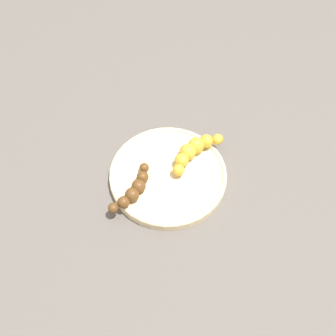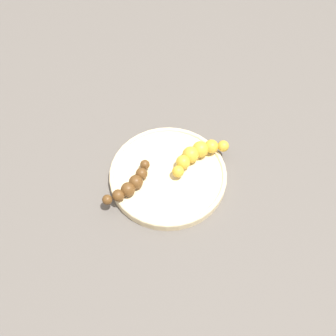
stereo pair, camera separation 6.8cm
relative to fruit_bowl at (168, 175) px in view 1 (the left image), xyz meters
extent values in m
plane|color=#56514C|center=(0.00, 0.00, -0.01)|extent=(2.40, 2.40, 0.00)
cylinder|color=beige|center=(0.00, 0.00, 0.00)|extent=(0.25, 0.25, 0.02)
torus|color=beige|center=(0.00, 0.00, 0.01)|extent=(0.25, 0.25, 0.01)
sphere|color=#593819|center=(-0.06, -0.13, 0.02)|extent=(0.02, 0.02, 0.02)
sphere|color=#593819|center=(-0.04, -0.11, 0.02)|extent=(0.02, 0.02, 0.02)
sphere|color=#593819|center=(-0.04, -0.09, 0.02)|extent=(0.03, 0.03, 0.03)
sphere|color=#593819|center=(-0.04, -0.06, 0.02)|extent=(0.03, 0.03, 0.03)
sphere|color=#593819|center=(-0.04, -0.04, 0.02)|extent=(0.02, 0.02, 0.02)
sphere|color=#593819|center=(-0.05, -0.02, 0.02)|extent=(0.02, 0.02, 0.02)
sphere|color=gold|center=(0.06, 0.12, 0.03)|extent=(0.03, 0.03, 0.03)
sphere|color=gold|center=(0.04, 0.10, 0.03)|extent=(0.03, 0.03, 0.03)
sphere|color=gold|center=(0.03, 0.08, 0.03)|extent=(0.04, 0.04, 0.04)
sphere|color=gold|center=(0.02, 0.06, 0.03)|extent=(0.04, 0.04, 0.04)
sphere|color=gold|center=(0.02, 0.03, 0.03)|extent=(0.03, 0.03, 0.03)
sphere|color=gold|center=(0.02, 0.01, 0.03)|extent=(0.03, 0.03, 0.03)
camera|label=1|loc=(0.18, -0.38, 0.66)|focal=39.33mm
camera|label=2|loc=(0.24, -0.35, 0.66)|focal=39.33mm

